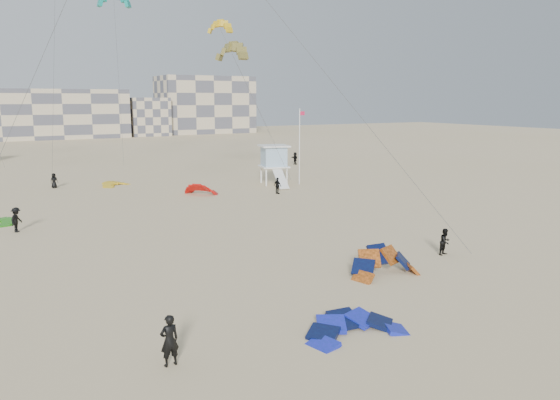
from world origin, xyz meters
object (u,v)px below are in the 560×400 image
kitesurfer_main (169,340)px  kite_ground_orange (385,275)px  lifeguard_tower_near (274,165)px  kite_ground_blue (355,333)px

kitesurfer_main → kite_ground_orange: bearing=-168.1°
kite_ground_orange → kitesurfer_main: kite_ground_orange is taller
kitesurfer_main → lifeguard_tower_near: bearing=-129.1°
kite_ground_blue → kitesurfer_main: (-7.49, 1.05, 0.96)m
lifeguard_tower_near → kite_ground_orange: bearing=-94.6°
kite_ground_orange → lifeguard_tower_near: 33.53m
kite_ground_blue → kitesurfer_main: 7.62m
kite_ground_orange → lifeguard_tower_near: (10.41, 31.80, 2.20)m
kite_ground_blue → lifeguard_tower_near: lifeguard_tower_near is taller
kitesurfer_main → lifeguard_tower_near: 43.28m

